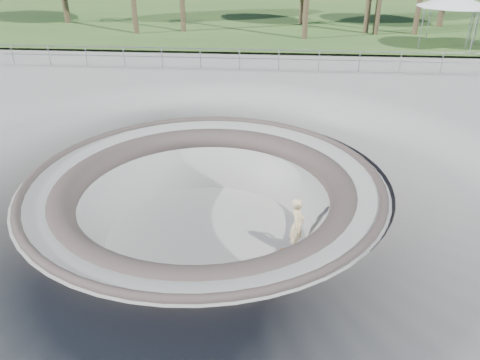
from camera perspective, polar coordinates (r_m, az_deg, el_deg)
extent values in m
plane|color=gray|center=(13.45, -4.38, 0.05)|extent=(180.00, 180.00, 0.00)
torus|color=gray|center=(14.48, -4.10, -6.98)|extent=(14.00, 14.00, 4.00)
cylinder|color=gray|center=(14.45, -4.10, -6.82)|extent=(6.60, 6.60, 0.10)
torus|color=#463D38|center=(13.46, -4.37, -0.02)|extent=(10.24, 10.24, 0.24)
torus|color=#463D38|center=(13.67, -4.31, -1.62)|extent=(8.91, 8.91, 0.81)
cube|color=#315723|center=(46.21, 2.38, 20.09)|extent=(180.00, 36.00, 0.12)
ellipsoid|color=olive|center=(72.08, -15.42, 16.51)|extent=(50.40, 36.00, 23.40)
ellipsoid|color=olive|center=(73.38, 9.74, 16.11)|extent=(61.60, 44.00, 28.60)
cylinder|color=gray|center=(24.38, -0.07, 15.65)|extent=(25.00, 0.05, 0.05)
cylinder|color=gray|center=(24.48, -0.07, 14.62)|extent=(25.00, 0.05, 0.05)
cube|color=brown|center=(13.74, 6.81, -8.34)|extent=(0.95, 0.59, 0.02)
cylinder|color=#B6B6BB|center=(13.76, 6.80, -8.47)|extent=(0.11, 0.19, 0.04)
cylinder|color=#B6B6BB|center=(13.76, 6.80, -8.47)|extent=(0.11, 0.19, 0.04)
cylinder|color=silver|center=(13.77, 6.80, -8.50)|extent=(0.08, 0.06, 0.07)
cylinder|color=silver|center=(13.77, 6.80, -8.50)|extent=(0.08, 0.06, 0.07)
cylinder|color=silver|center=(13.77, 6.80, -8.50)|extent=(0.08, 0.06, 0.07)
cylinder|color=silver|center=(13.77, 6.80, -8.50)|extent=(0.08, 0.06, 0.07)
imported|color=#CFB986|center=(13.27, 7.01, -5.39)|extent=(0.52, 0.68, 1.66)
cylinder|color=gray|center=(30.05, 22.38, 16.38)|extent=(0.06, 0.06, 2.20)
cylinder|color=gray|center=(32.71, 21.04, 17.37)|extent=(0.06, 0.06, 2.20)
cylinder|color=gray|center=(33.56, 25.83, 16.72)|extent=(0.06, 0.06, 2.20)
cube|color=silver|center=(31.63, 24.64, 18.68)|extent=(3.95, 3.95, 0.08)
cone|color=silver|center=(31.59, 24.77, 19.30)|extent=(5.46, 5.46, 0.70)
cylinder|color=gray|center=(31.02, 27.23, 15.61)|extent=(0.06, 0.06, 2.07)
cylinder|color=gray|center=(33.46, 25.68, 16.61)|extent=(0.06, 0.06, 2.07)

